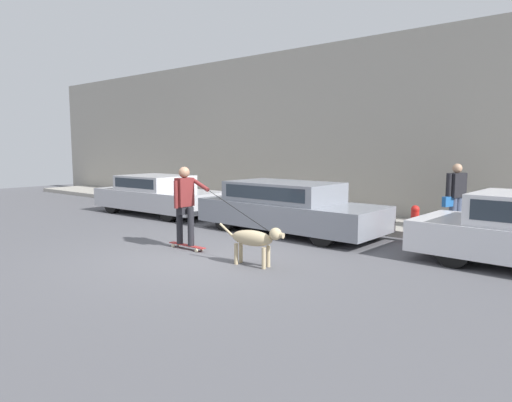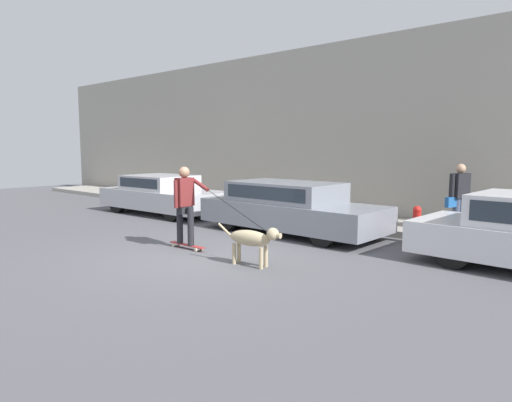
{
  "view_description": "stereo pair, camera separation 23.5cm",
  "coord_description": "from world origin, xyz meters",
  "px_view_note": "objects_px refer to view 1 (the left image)",
  "views": [
    {
      "loc": [
        6.14,
        -5.93,
        2.04
      ],
      "look_at": [
        0.22,
        1.18,
        0.95
      ],
      "focal_mm": 32.0,
      "sensor_mm": 36.0,
      "label": 1
    },
    {
      "loc": [
        6.32,
        -5.78,
        2.04
      ],
      "look_at": [
        0.22,
        1.18,
        0.95
      ],
      "focal_mm": 32.0,
      "sensor_mm": 36.0,
      "label": 2
    }
  ],
  "objects_px": {
    "parked_car_0": "(158,195)",
    "dog": "(255,239)",
    "parked_car_1": "(288,208)",
    "pedestrian_with_bag": "(456,194)",
    "fire_hydrant": "(415,223)",
    "skateboarder": "(185,202)"
  },
  "relations": [
    {
      "from": "parked_car_1",
      "to": "pedestrian_with_bag",
      "type": "bearing_deg",
      "value": 35.32
    },
    {
      "from": "skateboarder",
      "to": "fire_hydrant",
      "type": "height_order",
      "value": "skateboarder"
    },
    {
      "from": "dog",
      "to": "pedestrian_with_bag",
      "type": "distance_m",
      "value": 5.38
    },
    {
      "from": "parked_car_1",
      "to": "parked_car_0",
      "type": "bearing_deg",
      "value": -179.06
    },
    {
      "from": "parked_car_1",
      "to": "dog",
      "type": "distance_m",
      "value": 3.18
    },
    {
      "from": "parked_car_0",
      "to": "fire_hydrant",
      "type": "distance_m",
      "value": 7.69
    },
    {
      "from": "parked_car_0",
      "to": "pedestrian_with_bag",
      "type": "xyz_separation_m",
      "value": [
        8.07,
        2.18,
        0.4
      ]
    },
    {
      "from": "dog",
      "to": "pedestrian_with_bag",
      "type": "height_order",
      "value": "pedestrian_with_bag"
    },
    {
      "from": "fire_hydrant",
      "to": "pedestrian_with_bag",
      "type": "bearing_deg",
      "value": 71.39
    },
    {
      "from": "dog",
      "to": "skateboarder",
      "type": "height_order",
      "value": "skateboarder"
    },
    {
      "from": "parked_car_0",
      "to": "skateboarder",
      "type": "height_order",
      "value": "skateboarder"
    },
    {
      "from": "parked_car_0",
      "to": "skateboarder",
      "type": "bearing_deg",
      "value": -33.92
    },
    {
      "from": "dog",
      "to": "parked_car_1",
      "type": "bearing_deg",
      "value": 108.52
    },
    {
      "from": "parked_car_0",
      "to": "dog",
      "type": "distance_m",
      "value": 6.89
    },
    {
      "from": "parked_car_0",
      "to": "skateboarder",
      "type": "relative_size",
      "value": 1.53
    },
    {
      "from": "parked_car_1",
      "to": "skateboarder",
      "type": "bearing_deg",
      "value": -100.68
    },
    {
      "from": "parked_car_1",
      "to": "pedestrian_with_bag",
      "type": "distance_m",
      "value": 3.87
    },
    {
      "from": "fire_hydrant",
      "to": "dog",
      "type": "bearing_deg",
      "value": -110.07
    },
    {
      "from": "fire_hydrant",
      "to": "skateboarder",
      "type": "bearing_deg",
      "value": -132.46
    },
    {
      "from": "parked_car_0",
      "to": "pedestrian_with_bag",
      "type": "height_order",
      "value": "pedestrian_with_bag"
    },
    {
      "from": "pedestrian_with_bag",
      "to": "fire_hydrant",
      "type": "height_order",
      "value": "pedestrian_with_bag"
    },
    {
      "from": "parked_car_1",
      "to": "dog",
      "type": "height_order",
      "value": "parked_car_1"
    }
  ]
}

